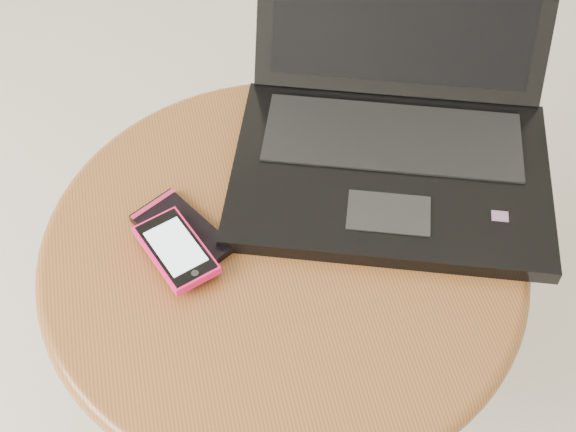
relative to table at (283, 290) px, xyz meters
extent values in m
plane|color=#BDB6A2|center=(-0.05, 0.07, -0.35)|extent=(4.00, 4.00, 0.00)
cylinder|color=#563010|center=(0.00, 0.00, -0.34)|extent=(0.32, 0.32, 0.03)
cylinder|color=#563010|center=(0.00, 0.00, -0.13)|extent=(0.09, 0.09, 0.40)
cylinder|color=brown|center=(0.00, 0.00, 0.08)|extent=(0.54, 0.54, 0.03)
torus|color=brown|center=(0.00, 0.00, 0.08)|extent=(0.57, 0.57, 0.03)
cube|color=black|center=(0.15, 0.07, 0.11)|extent=(0.45, 0.38, 0.02)
cube|color=black|center=(0.17, 0.12, 0.12)|extent=(0.34, 0.22, 0.00)
cube|color=black|center=(0.13, 0.00, 0.12)|extent=(0.11, 0.09, 0.00)
cube|color=red|center=(0.25, -0.03, 0.12)|extent=(0.02, 0.02, 0.00)
cube|color=black|center=(0.21, 0.24, 0.22)|extent=(0.39, 0.23, 0.21)
cube|color=black|center=(0.21, 0.24, 0.22)|extent=(0.34, 0.20, 0.18)
cube|color=black|center=(-0.11, 0.04, 0.10)|extent=(0.11, 0.13, 0.01)
cube|color=#A92246|center=(-0.14, 0.08, 0.11)|extent=(0.06, 0.04, 0.00)
cube|color=#FF125E|center=(-0.12, 0.01, 0.11)|extent=(0.09, 0.12, 0.01)
cube|color=black|center=(-0.12, 0.01, 0.12)|extent=(0.08, 0.11, 0.00)
cube|color=silver|center=(-0.12, 0.01, 0.12)|extent=(0.07, 0.08, 0.00)
cylinder|color=black|center=(-0.11, -0.03, 0.12)|extent=(0.01, 0.01, 0.00)
camera|label=1|loc=(-0.11, -0.53, 0.83)|focal=49.70mm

